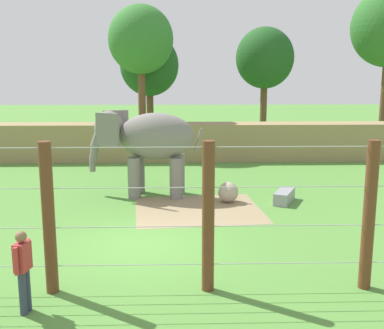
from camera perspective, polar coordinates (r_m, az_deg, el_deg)
ground_plane at (r=13.20m, az=-6.12°, el=-9.61°), size 120.00×120.00×0.00m
dirt_patch at (r=16.37m, az=0.74°, el=-5.45°), size 4.62×4.16×0.01m
embankment_wall at (r=25.61m, az=-3.97°, el=2.75°), size 36.00×1.80×1.99m
elephant at (r=17.91m, az=-5.40°, el=2.95°), size 4.37×1.97×3.25m
enrichment_ball at (r=17.25m, az=4.39°, el=-3.36°), size 0.74×0.74×0.74m
cable_fence at (r=10.04m, az=-7.57°, el=-6.41°), size 11.15×0.26×3.27m
zookeeper at (r=9.87m, az=-19.72°, el=-11.68°), size 0.28×0.59×1.67m
feed_trough at (r=17.55m, az=11.09°, el=-3.80°), size 1.05×1.48×0.44m
tree_far_left at (r=30.29m, az=-5.17°, el=11.79°), size 3.67×3.67×7.08m
tree_left_of_centre at (r=28.07m, az=-6.20°, el=14.66°), size 3.73×3.73×8.52m
tree_behind_wall at (r=31.76m, az=8.78°, el=12.52°), size 3.76×3.76×7.61m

